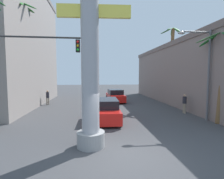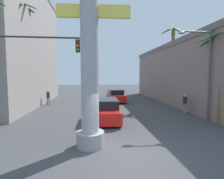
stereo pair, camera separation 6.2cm
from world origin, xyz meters
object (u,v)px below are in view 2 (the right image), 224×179
at_px(neon_sign_pole, 89,22).
at_px(palm_tree_mid_right, 172,59).
at_px(palm_tree_near_right, 223,62).
at_px(pedestrian_far_left, 48,96).
at_px(palm_tree_mid_left, 20,47).
at_px(pedestrian_mid_right, 185,102).
at_px(car_lead, 105,110).
at_px(street_lamp, 204,66).
at_px(traffic_light_mast, 23,63).
at_px(car_far, 116,96).

xyz_separation_m(neon_sign_pole, palm_tree_mid_right, (9.06, 11.27, -0.48)).
height_order(palm_tree_near_right, pedestrian_far_left, palm_tree_near_right).
distance_m(palm_tree_mid_left, pedestrian_far_left, 6.33).
bearing_deg(neon_sign_pole, pedestrian_far_left, 111.91).
bearing_deg(pedestrian_mid_right, car_lead, -168.46).
xyz_separation_m(palm_tree_mid_left, palm_tree_mid_right, (15.25, 2.94, -0.60)).
height_order(neon_sign_pole, palm_tree_near_right, neon_sign_pole).
xyz_separation_m(palm_tree_mid_left, pedestrian_far_left, (1.27, 3.91, -4.81)).
bearing_deg(palm_tree_mid_right, palm_tree_near_right, -91.53).
xyz_separation_m(street_lamp, car_lead, (-7.00, 1.01, -3.25)).
relative_size(traffic_light_mast, car_far, 1.35).
bearing_deg(neon_sign_pole, car_far, 77.80).
distance_m(street_lamp, palm_tree_mid_right, 7.58).
height_order(street_lamp, palm_tree_near_right, street_lamp).
relative_size(traffic_light_mast, palm_tree_mid_left, 0.61).
relative_size(street_lamp, palm_tree_mid_left, 0.67).
xyz_separation_m(neon_sign_pole, car_far, (2.95, 13.66, -4.91)).
xyz_separation_m(traffic_light_mast, car_lead, (4.80, 2.50, -3.25)).
bearing_deg(traffic_light_mast, pedestrian_far_left, 96.72).
xyz_separation_m(traffic_light_mast, car_far, (6.71, 11.31, -3.25)).
relative_size(neon_sign_pole, palm_tree_mid_right, 1.37).
distance_m(car_far, pedestrian_mid_right, 8.97).
height_order(traffic_light_mast, pedestrian_mid_right, traffic_light_mast).
bearing_deg(car_lead, palm_tree_mid_right, 38.64).
bearing_deg(pedestrian_mid_right, street_lamp, -90.18).
bearing_deg(palm_tree_mid_left, street_lamp, -17.48).
distance_m(neon_sign_pole, palm_tree_mid_left, 10.38).
bearing_deg(pedestrian_far_left, palm_tree_mid_left, -107.99).
bearing_deg(car_lead, car_far, 77.72).
xyz_separation_m(street_lamp, pedestrian_far_left, (-12.96, 8.40, -3.03)).
bearing_deg(car_lead, traffic_light_mast, -152.46).
bearing_deg(street_lamp, neon_sign_pole, -154.43).
height_order(neon_sign_pole, traffic_light_mast, neon_sign_pole).
distance_m(palm_tree_near_right, pedestrian_far_left, 16.87).
bearing_deg(palm_tree_near_right, traffic_light_mast, -176.94).
bearing_deg(palm_tree_near_right, car_far, 118.96).
height_order(car_far, palm_tree_near_right, palm_tree_near_right).
distance_m(car_lead, pedestrian_far_left, 9.50).
relative_size(palm_tree_near_right, palm_tree_mid_right, 0.72).
distance_m(car_lead, palm_tree_near_right, 8.72).
xyz_separation_m(palm_tree_mid_left, palm_tree_near_right, (15.03, -5.30, -1.59)).
bearing_deg(traffic_light_mast, palm_tree_mid_left, 112.17).
bearing_deg(car_far, traffic_light_mast, -120.69).
bearing_deg(pedestrian_mid_right, car_far, 124.61).
height_order(pedestrian_mid_right, pedestrian_far_left, pedestrian_mid_right).
distance_m(traffic_light_mast, car_lead, 6.31).
bearing_deg(pedestrian_mid_right, traffic_light_mast, -161.58).
xyz_separation_m(car_far, palm_tree_mid_left, (-9.15, -5.33, 5.03)).
bearing_deg(palm_tree_mid_left, pedestrian_far_left, 72.01).
height_order(car_far, palm_tree_mid_right, palm_tree_mid_right).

